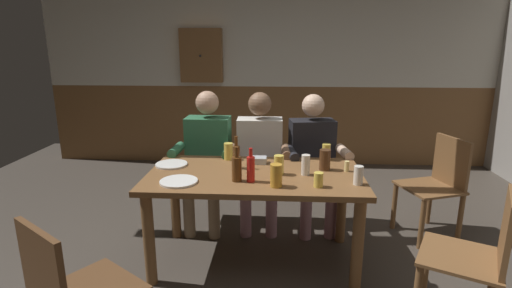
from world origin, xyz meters
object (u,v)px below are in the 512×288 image
(person_2, at_px, (313,156))
(bottle_0, at_px, (236,156))
(bottle_1, at_px, (251,168))
(pint_glass_0, at_px, (306,165))
(pint_glass_7, at_px, (279,165))
(plate_0, at_px, (171,164))
(chair_empty_near_left, at_px, (477,257))
(chair_empty_near_right, at_px, (437,184))
(person_1, at_px, (260,154))
(dining_table, at_px, (255,187))
(pint_glass_2, at_px, (325,160))
(pint_glass_6, at_px, (276,175))
(pint_glass_3, at_px, (318,180))
(wall_dart_cabinet, at_px, (201,56))
(pint_glass_4, at_px, (358,175))
(plate_1, at_px, (179,181))
(condiment_caddy, at_px, (258,160))
(person_0, at_px, (207,153))
(table_candle, at_px, (347,166))
(pint_glass_1, at_px, (326,152))
(bottle_2, at_px, (237,168))
(pint_glass_5, at_px, (228,151))

(person_2, xyz_separation_m, bottle_0, (-0.64, -0.55, 0.15))
(bottle_1, bearing_deg, pint_glass_0, 23.13)
(pint_glass_7, bearing_deg, plate_0, 168.89)
(chair_empty_near_left, height_order, bottle_1, bottle_1)
(person_2, bearing_deg, chair_empty_near_right, 164.41)
(person_1, bearing_deg, bottle_1, 87.44)
(dining_table, relative_size, bottle_0, 6.28)
(pint_glass_2, height_order, pint_glass_6, pint_glass_2)
(pint_glass_0, relative_size, pint_glass_3, 1.50)
(wall_dart_cabinet, bearing_deg, pint_glass_2, -59.85)
(pint_glass_4, bearing_deg, plate_1, -178.43)
(condiment_caddy, height_order, wall_dart_cabinet, wall_dart_cabinet)
(pint_glass_4, height_order, pint_glass_6, pint_glass_6)
(dining_table, relative_size, person_0, 1.28)
(table_candle, xyz_separation_m, pint_glass_3, (-0.24, -0.34, 0.01))
(dining_table, xyz_separation_m, pint_glass_0, (0.37, -0.02, 0.18))
(table_candle, bearing_deg, chair_empty_near_right, 27.45)
(wall_dart_cabinet, bearing_deg, dining_table, -70.90)
(bottle_1, xyz_separation_m, pint_glass_1, (0.58, 0.55, -0.03))
(table_candle, height_order, bottle_2, bottle_2)
(table_candle, distance_m, pint_glass_5, 0.96)
(person_1, relative_size, chair_empty_near_left, 1.40)
(table_candle, distance_m, pint_glass_4, 0.28)
(condiment_caddy, distance_m, plate_1, 0.71)
(bottle_1, distance_m, pint_glass_2, 0.62)
(pint_glass_6, height_order, wall_dart_cabinet, wall_dart_cabinet)
(table_candle, relative_size, bottle_2, 0.32)
(bottle_1, height_order, pint_glass_6, bottle_1)
(person_2, distance_m, pint_glass_1, 0.33)
(pint_glass_2, height_order, pint_glass_5, pint_glass_2)
(condiment_caddy, relative_size, bottle_0, 0.55)
(condiment_caddy, xyz_separation_m, bottle_2, (-0.12, -0.42, 0.07))
(chair_empty_near_right, bearing_deg, condiment_caddy, 81.62)
(chair_empty_near_right, distance_m, table_candle, 1.02)
(pint_glass_5, bearing_deg, pint_glass_0, -29.67)
(dining_table, xyz_separation_m, pint_glass_4, (0.72, -0.20, 0.17))
(pint_glass_0, xyz_separation_m, pint_glass_2, (0.15, 0.13, 0.00))
(bottle_2, distance_m, pint_glass_0, 0.51)
(bottle_0, bearing_deg, table_candle, -1.91)
(person_1, xyz_separation_m, pint_glass_1, (0.56, -0.30, 0.11))
(pint_glass_5, relative_size, pint_glass_7, 0.97)
(pint_glass_2, bearing_deg, chair_empty_near_right, 22.36)
(person_0, relative_size, bottle_0, 4.91)
(pint_glass_2, distance_m, pint_glass_3, 0.38)
(person_0, xyz_separation_m, pint_glass_3, (0.92, -0.91, 0.09))
(plate_1, distance_m, bottle_0, 0.51)
(table_candle, height_order, pint_glass_6, pint_glass_6)
(bottle_1, xyz_separation_m, pint_glass_3, (0.46, -0.07, -0.05))
(person_1, height_order, bottle_0, person_1)
(pint_glass_1, bearing_deg, pint_glass_2, -98.76)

